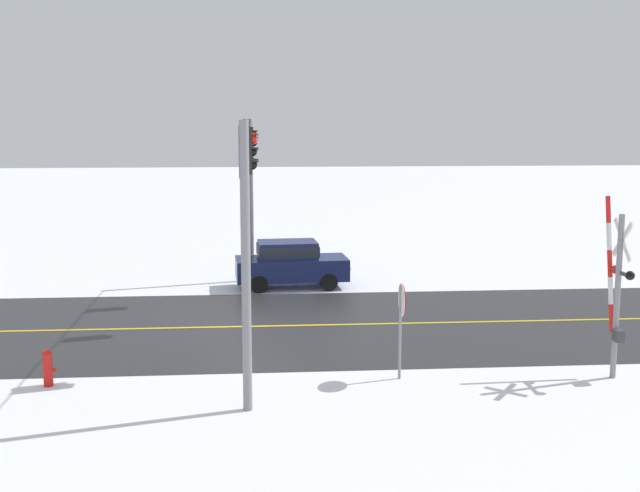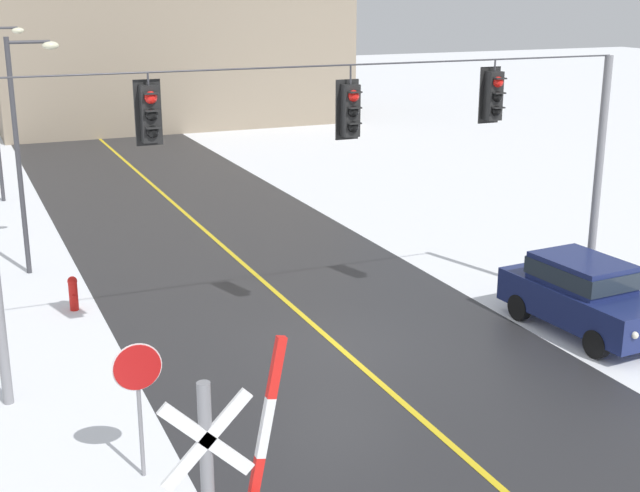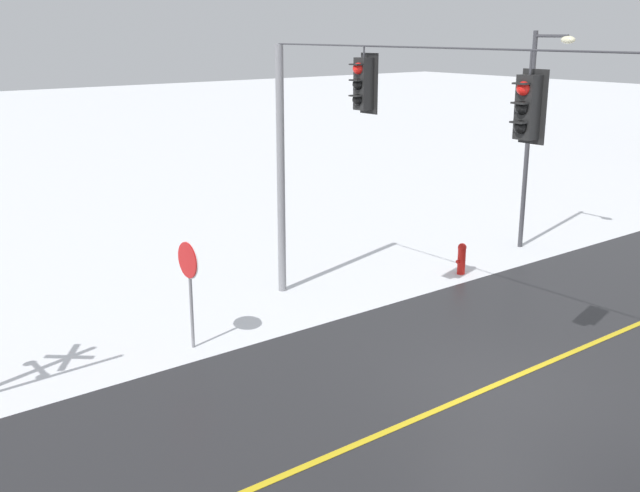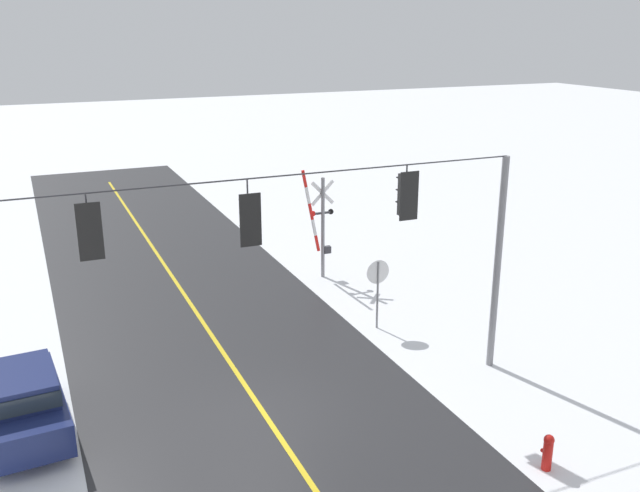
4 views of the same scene
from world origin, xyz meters
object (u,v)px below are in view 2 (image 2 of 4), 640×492
Objects in this scene: stop_sign at (138,381)px; streetlamp_near at (24,134)px; parked_car_navy at (583,292)px; fire_hydrant at (73,292)px.

streetlamp_near is at bearing 92.01° from stop_sign.
streetlamp_near is (-0.42, 11.90, 2.20)m from stop_sign.
stop_sign is 11.02m from parked_car_navy.
fire_hydrant is (-10.67, 6.13, -0.49)m from parked_car_navy.
parked_car_navy is 4.88× the size of fire_hydrant.
streetlamp_near is (-11.19, 9.68, 2.96)m from parked_car_navy.
fire_hydrant is at bearing 150.12° from parked_car_navy.
streetlamp_near is 7.39× the size of fire_hydrant.
stop_sign is at bearing -87.99° from streetlamp_near.
streetlamp_near is at bearing 98.29° from fire_hydrant.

